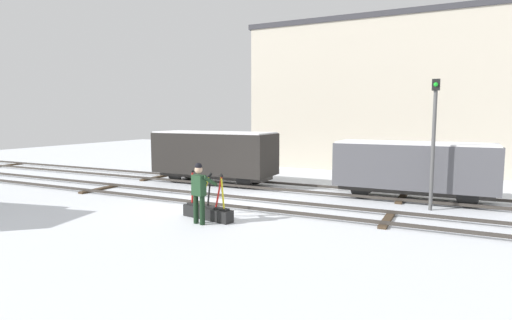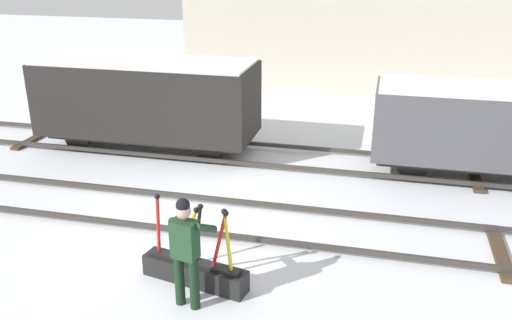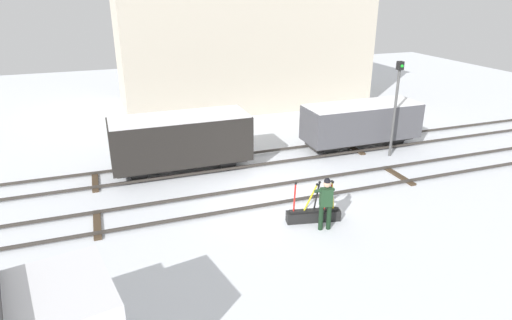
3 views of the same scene
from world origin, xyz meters
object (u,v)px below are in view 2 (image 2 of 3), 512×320
at_px(rail_worker, 186,246).
at_px(switch_lever_frame, 195,269).
at_px(freight_car_mid_siding, 147,99).
at_px(freight_car_back_track, 499,128).

bearing_deg(rail_worker, switch_lever_frame, 111.35).
relative_size(rail_worker, freight_car_mid_siding, 0.32).
distance_m(switch_lever_frame, freight_car_back_track, 7.85).
relative_size(switch_lever_frame, rail_worker, 1.03).
bearing_deg(freight_car_back_track, rail_worker, -129.74).
relative_size(freight_car_back_track, freight_car_mid_siding, 0.99).
height_order(rail_worker, freight_car_back_track, freight_car_back_track).
bearing_deg(freight_car_mid_siding, rail_worker, -61.49).
bearing_deg(rail_worker, freight_car_mid_siding, 130.15).
height_order(switch_lever_frame, freight_car_mid_siding, freight_car_mid_siding).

